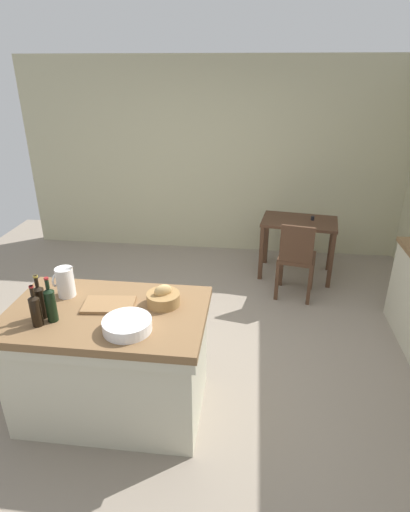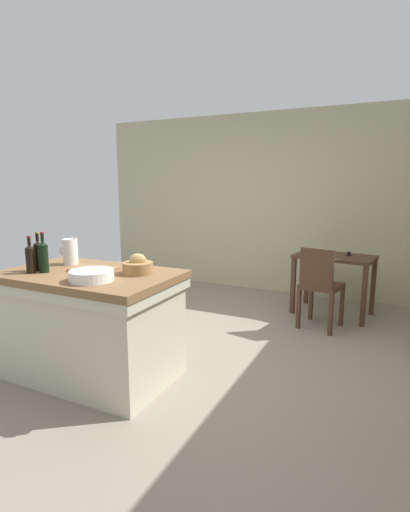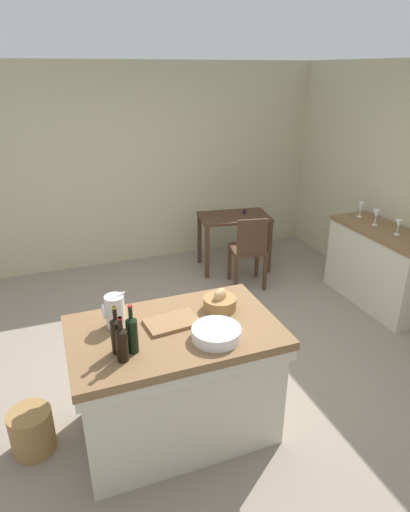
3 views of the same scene
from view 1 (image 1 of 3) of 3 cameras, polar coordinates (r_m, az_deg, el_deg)
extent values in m
plane|color=gray|center=(3.98, -2.45, -13.45)|extent=(6.76, 6.76, 0.00)
cube|color=#B7B28E|center=(5.83, 1.44, 13.20)|extent=(5.32, 0.12, 2.60)
cube|color=brown|center=(3.04, -13.40, -7.80)|extent=(1.42, 0.88, 0.06)
cube|color=beige|center=(3.08, -13.27, -8.90)|extent=(1.40, 0.86, 0.08)
cube|color=beige|center=(3.30, -12.63, -14.33)|extent=(1.34, 0.80, 0.83)
cube|color=#472D1E|center=(5.23, 12.84, 4.62)|extent=(0.97, 0.68, 0.04)
cube|color=#472D1E|center=(5.17, 7.72, 0.36)|extent=(0.06, 0.06, 0.70)
cube|color=#472D1E|center=(5.15, 16.90, -0.64)|extent=(0.06, 0.06, 0.70)
cube|color=#472D1E|center=(5.62, 8.43, 2.35)|extent=(0.06, 0.06, 0.70)
cube|color=#472D1E|center=(5.60, 16.87, 1.43)|extent=(0.06, 0.06, 0.70)
cylinder|color=black|center=(5.26, 14.55, 5.06)|extent=(0.04, 0.04, 0.05)
cube|color=#472D1E|center=(4.83, 12.48, -0.20)|extent=(0.47, 0.47, 0.04)
cube|color=#472D1E|center=(4.57, 12.49, 1.54)|extent=(0.36, 0.10, 0.42)
cube|color=#472D1E|center=(5.09, 14.46, -2.19)|extent=(0.05, 0.05, 0.45)
cube|color=#472D1E|center=(5.11, 10.46, -1.67)|extent=(0.05, 0.05, 0.45)
cube|color=#472D1E|center=(4.77, 14.12, -4.06)|extent=(0.05, 0.05, 0.45)
cube|color=#472D1E|center=(4.79, 9.83, -3.49)|extent=(0.05, 0.05, 0.45)
cylinder|color=white|center=(3.25, -18.61, -3.42)|extent=(0.13, 0.13, 0.23)
cone|color=white|center=(3.17, -17.94, -1.53)|extent=(0.07, 0.04, 0.06)
torus|color=white|center=(3.27, -19.82, -3.14)|extent=(0.02, 0.10, 0.10)
cylinder|color=white|center=(2.78, -10.62, -9.28)|extent=(0.32, 0.32, 0.08)
cylinder|color=olive|center=(3.01, -5.74, -5.89)|extent=(0.24, 0.24, 0.09)
ellipsoid|color=tan|center=(2.98, -5.80, -4.81)|extent=(0.15, 0.13, 0.10)
cube|color=olive|center=(3.07, -13.04, -6.54)|extent=(0.38, 0.26, 0.02)
cylinder|color=black|center=(2.97, -20.37, -6.47)|extent=(0.07, 0.07, 0.22)
cone|color=black|center=(2.91, -20.72, -4.38)|extent=(0.07, 0.07, 0.03)
cylinder|color=black|center=(2.89, -20.88, -3.47)|extent=(0.03, 0.03, 0.08)
cylinder|color=maroon|center=(2.87, -20.98, -2.89)|extent=(0.03, 0.03, 0.01)
cylinder|color=black|center=(3.03, -21.64, -6.07)|extent=(0.07, 0.07, 0.22)
cone|color=black|center=(2.98, -22.00, -4.05)|extent=(0.07, 0.07, 0.03)
cylinder|color=black|center=(2.95, -22.16, -3.18)|extent=(0.03, 0.03, 0.08)
cylinder|color=#B29933|center=(2.94, -22.26, -2.62)|extent=(0.03, 0.03, 0.01)
cylinder|color=black|center=(2.96, -22.17, -7.13)|extent=(0.07, 0.07, 0.20)
cone|color=black|center=(2.91, -22.52, -5.24)|extent=(0.07, 0.07, 0.02)
cylinder|color=black|center=(2.89, -22.67, -4.42)|extent=(0.03, 0.03, 0.07)
cylinder|color=maroon|center=(2.87, -22.77, -3.90)|extent=(0.03, 0.03, 0.01)
cylinder|color=olive|center=(3.98, -25.66, -13.35)|extent=(0.30, 0.30, 0.33)
camera|label=2|loc=(1.47, 76.82, -34.53)|focal=27.42mm
camera|label=3|loc=(1.67, -84.40, 3.99)|focal=30.40mm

